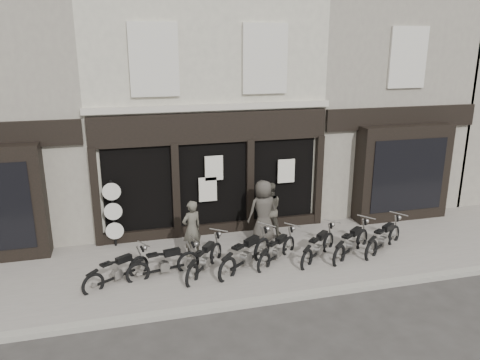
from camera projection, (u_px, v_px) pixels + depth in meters
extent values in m
plane|color=#2D2B28|center=(237.00, 280.00, 12.01)|extent=(90.00, 90.00, 0.00)
cube|color=slate|center=(229.00, 262.00, 12.82)|extent=(30.00, 4.20, 0.12)
cube|color=gray|center=(251.00, 303.00, 10.83)|extent=(30.00, 0.25, 0.13)
cube|color=beige|center=(195.00, 95.00, 16.42)|extent=(7.20, 6.00, 8.20)
cube|color=black|center=(212.00, 128.00, 13.74)|extent=(7.10, 0.18, 0.90)
cube|color=black|center=(213.00, 190.00, 14.35)|extent=(6.50, 0.10, 2.95)
cube|color=black|center=(214.00, 230.00, 14.64)|extent=(7.10, 0.20, 0.44)
cube|color=#B3AB9B|center=(212.00, 107.00, 13.60)|extent=(7.30, 0.22, 0.18)
cube|color=beige|center=(154.00, 60.00, 12.83)|extent=(1.35, 0.12, 2.00)
cube|color=black|center=(154.00, 60.00, 12.86)|extent=(1.05, 0.06, 1.70)
cube|color=beige|center=(265.00, 59.00, 13.61)|extent=(1.35, 0.12, 2.00)
cube|color=black|center=(265.00, 59.00, 13.64)|extent=(1.05, 0.06, 1.70)
cube|color=black|center=(96.00, 199.00, 13.42)|extent=(0.22, 0.22, 3.00)
cube|color=black|center=(176.00, 192.00, 13.98)|extent=(0.22, 0.22, 3.00)
cube|color=black|center=(250.00, 187.00, 14.54)|extent=(0.22, 0.22, 3.00)
cube|color=black|center=(318.00, 181.00, 15.10)|extent=(0.22, 0.22, 3.00)
cube|color=silver|center=(214.00, 168.00, 13.97)|extent=(0.55, 0.04, 0.75)
cube|color=silver|center=(286.00, 171.00, 14.60)|extent=(0.55, 0.04, 0.75)
cube|color=silver|center=(208.00, 189.00, 14.10)|extent=(0.55, 0.04, 0.75)
cube|color=gray|center=(358.00, 90.00, 17.97)|extent=(5.50, 6.00, 8.20)
cube|color=black|center=(402.00, 173.00, 15.54)|extent=(3.20, 0.70, 3.20)
cube|color=black|center=(408.00, 175.00, 15.21)|extent=(2.60, 0.06, 2.40)
cube|color=black|center=(402.00, 117.00, 15.31)|extent=(5.40, 0.16, 0.70)
cube|color=beige|center=(408.00, 58.00, 14.78)|extent=(1.30, 0.10, 1.90)
cube|color=black|center=(407.00, 58.00, 14.81)|extent=(1.00, 0.06, 1.60)
torus|color=black|center=(139.00, 267.00, 12.04)|extent=(0.56, 0.38, 0.60)
torus|color=black|center=(93.00, 285.00, 11.15)|extent=(0.56, 0.38, 0.60)
cube|color=black|center=(117.00, 277.00, 11.61)|extent=(0.92, 0.59, 0.05)
cube|color=#98948F|center=(117.00, 274.00, 11.60)|extent=(0.27, 0.25, 0.23)
cube|color=black|center=(124.00, 259.00, 11.65)|extent=(0.43, 0.34, 0.15)
cube|color=black|center=(106.00, 264.00, 11.30)|extent=(0.32, 0.29, 0.05)
cylinder|color=#98948F|center=(144.00, 244.00, 12.01)|extent=(0.30, 0.46, 0.03)
torus|color=black|center=(188.00, 263.00, 12.26)|extent=(0.63, 0.22, 0.63)
torus|color=black|center=(138.00, 274.00, 11.67)|extent=(0.63, 0.22, 0.63)
cube|color=black|center=(164.00, 269.00, 11.97)|extent=(1.08, 0.28, 0.06)
cube|color=#98948F|center=(164.00, 267.00, 11.96)|extent=(0.25, 0.21, 0.24)
cube|color=black|center=(172.00, 252.00, 11.96)|extent=(0.45, 0.25, 0.16)
cube|color=black|center=(152.00, 255.00, 11.72)|extent=(0.31, 0.24, 0.06)
cylinder|color=#98948F|center=(195.00, 240.00, 12.18)|extent=(0.15, 0.53, 0.03)
torus|color=black|center=(216.00, 254.00, 12.75)|extent=(0.45, 0.56, 0.64)
torus|color=black|center=(192.00, 276.00, 11.54)|extent=(0.45, 0.56, 0.64)
cube|color=black|center=(205.00, 266.00, 12.16)|extent=(0.71, 0.92, 0.06)
cube|color=#98948F|center=(205.00, 263.00, 12.15)|extent=(0.27, 0.28, 0.24)
cube|color=black|center=(208.00, 247.00, 12.25)|extent=(0.39, 0.44, 0.16)
cube|color=black|center=(199.00, 254.00, 11.78)|extent=(0.32, 0.34, 0.06)
cylinder|color=#98948F|center=(219.00, 230.00, 12.76)|extent=(0.45, 0.36, 0.03)
torus|color=black|center=(262.00, 250.00, 12.91)|extent=(0.62, 0.51, 0.71)
torus|color=black|center=(227.00, 270.00, 11.76)|extent=(0.62, 0.51, 0.71)
cube|color=black|center=(245.00, 261.00, 12.35)|extent=(1.01, 0.80, 0.06)
cube|color=#98948F|center=(246.00, 258.00, 12.34)|extent=(0.31, 0.30, 0.27)
cube|color=black|center=(251.00, 241.00, 12.42)|extent=(0.49, 0.43, 0.18)
cube|color=black|center=(238.00, 247.00, 11.96)|extent=(0.37, 0.36, 0.06)
cylinder|color=#98948F|center=(267.00, 224.00, 12.89)|extent=(0.40, 0.50, 0.04)
torus|color=black|center=(288.00, 246.00, 13.26)|extent=(0.52, 0.45, 0.61)
torus|color=black|center=(264.00, 263.00, 12.24)|extent=(0.52, 0.45, 0.61)
cube|color=black|center=(277.00, 256.00, 12.76)|extent=(0.84, 0.72, 0.05)
cube|color=#98948F|center=(277.00, 253.00, 12.75)|extent=(0.27, 0.26, 0.23)
cube|color=black|center=(281.00, 239.00, 12.83)|extent=(0.41, 0.38, 0.15)
cube|color=black|center=(272.00, 244.00, 12.42)|extent=(0.32, 0.31, 0.05)
cylinder|color=#98948F|center=(292.00, 225.00, 13.25)|extent=(0.36, 0.42, 0.03)
torus|color=black|center=(328.00, 243.00, 13.45)|extent=(0.54, 0.48, 0.63)
torus|color=black|center=(307.00, 260.00, 12.38)|extent=(0.54, 0.48, 0.63)
cube|color=black|center=(318.00, 253.00, 12.93)|extent=(0.87, 0.76, 0.06)
cube|color=#98948F|center=(318.00, 250.00, 12.92)|extent=(0.28, 0.27, 0.24)
cube|color=black|center=(322.00, 235.00, 13.00)|extent=(0.43, 0.40, 0.16)
cube|color=black|center=(314.00, 240.00, 12.57)|extent=(0.33, 0.32, 0.06)
cylinder|color=#98948F|center=(332.00, 221.00, 13.44)|extent=(0.38, 0.43, 0.03)
torus|color=black|center=(362.00, 240.00, 13.64)|extent=(0.59, 0.46, 0.66)
torus|color=black|center=(339.00, 256.00, 12.58)|extent=(0.59, 0.46, 0.66)
cube|color=black|center=(351.00, 249.00, 13.12)|extent=(0.96, 0.73, 0.06)
cube|color=#98948F|center=(351.00, 246.00, 13.11)|extent=(0.29, 0.28, 0.25)
cube|color=black|center=(356.00, 231.00, 13.18)|extent=(0.46, 0.40, 0.17)
cube|color=black|center=(347.00, 236.00, 12.76)|extent=(0.35, 0.33, 0.06)
cylinder|color=#98948F|center=(366.00, 217.00, 13.61)|extent=(0.36, 0.48, 0.04)
torus|color=black|center=(394.00, 236.00, 13.91)|extent=(0.61, 0.44, 0.66)
torus|color=black|center=(371.00, 251.00, 12.90)|extent=(0.61, 0.44, 0.66)
cube|color=black|center=(383.00, 244.00, 13.42)|extent=(1.00, 0.67, 0.06)
cube|color=#98948F|center=(383.00, 242.00, 13.41)|extent=(0.29, 0.28, 0.25)
cube|color=black|center=(388.00, 227.00, 13.47)|extent=(0.47, 0.38, 0.17)
cube|color=black|center=(379.00, 232.00, 13.07)|extent=(0.35, 0.32, 0.06)
cylinder|color=#98948F|center=(399.00, 214.00, 13.88)|extent=(0.34, 0.49, 0.04)
imported|color=#4A473D|center=(192.00, 229.00, 12.88)|extent=(0.69, 0.59, 1.62)
imported|color=#423E35|center=(268.00, 210.00, 14.19)|extent=(0.90, 0.74, 1.72)
imported|color=#39352F|center=(263.00, 211.00, 13.84)|extent=(0.99, 0.72, 1.88)
cylinder|color=black|center=(116.00, 248.00, 13.78)|extent=(0.33, 0.33, 0.06)
cylinder|color=black|center=(113.00, 215.00, 13.48)|extent=(0.06, 0.06, 2.12)
cylinder|color=black|center=(112.00, 191.00, 13.25)|extent=(0.52, 0.06, 0.52)
cylinder|color=beige|center=(112.00, 192.00, 13.23)|extent=(0.52, 0.03, 0.52)
cylinder|color=black|center=(113.00, 211.00, 13.42)|extent=(0.52, 0.06, 0.52)
cylinder|color=beige|center=(113.00, 212.00, 13.40)|extent=(0.52, 0.03, 0.52)
cylinder|color=black|center=(115.00, 231.00, 13.59)|extent=(0.52, 0.06, 0.52)
cylinder|color=beige|center=(115.00, 231.00, 13.57)|extent=(0.52, 0.03, 0.52)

